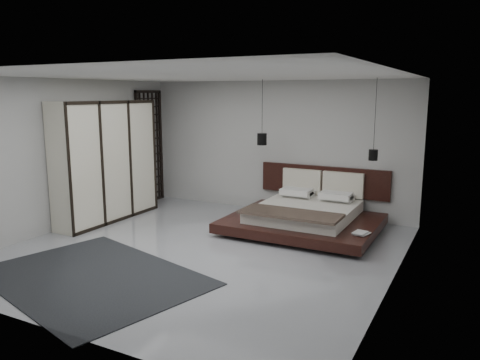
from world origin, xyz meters
The scene contains 14 objects.
floor centered at (0.00, 0.00, 0.00)m, with size 6.00×6.00×0.00m, color #95979D.
ceiling centered at (0.00, 0.00, 2.80)m, with size 6.00×6.00×0.00m, color white.
wall_back centered at (0.00, 3.00, 1.40)m, with size 6.00×6.00×0.00m, color #B3B3B0.
wall_front centered at (0.00, -3.00, 1.40)m, with size 6.00×6.00×0.00m, color #B3B3B0.
wall_left centered at (-3.00, 0.00, 1.40)m, with size 6.00×6.00×0.00m, color #B3B3B0.
wall_right centered at (3.00, 0.00, 1.40)m, with size 6.00×6.00×0.00m, color #B3B3B0.
lattice_screen centered at (-2.95, 2.45, 1.30)m, with size 0.05×0.90×2.60m, color black.
bed centered at (1.10, 1.91, 0.28)m, with size 2.70×2.36×1.06m.
book_lower centered at (2.21, 1.27, 0.26)m, with size 0.21×0.28×0.03m, color #99724C.
book_upper centered at (2.19, 1.24, 0.29)m, with size 0.19×0.27×0.02m, color #99724C.
pendant_left centered at (-0.01, 2.33, 1.62)m, with size 0.19×0.19×1.30m.
pendant_right centered at (2.21, 2.33, 1.44)m, with size 0.16×0.16×1.46m.
wardrobe centered at (-2.70, 0.74, 1.20)m, with size 0.58×2.44×2.39m.
rug centered at (-0.73, -1.70, 0.01)m, with size 3.11×2.22×0.01m, color black.
Camera 1 is at (3.94, -6.21, 2.52)m, focal length 35.00 mm.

